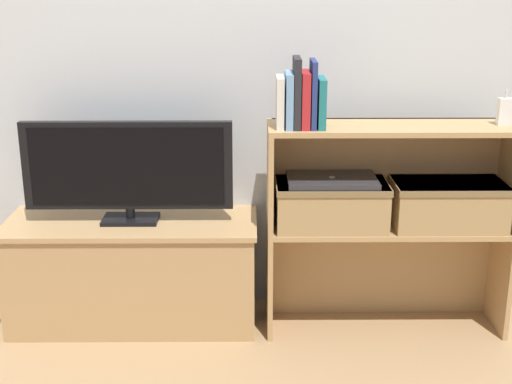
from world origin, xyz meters
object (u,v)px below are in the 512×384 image
book_ivory (280,102)px  storage_basket_right (448,202)px  tv_stand (134,271)px  book_navy (313,94)px  laptop (332,180)px  baby_monitor (504,111)px  book_charcoal (297,93)px  storage_basket_left (331,202)px  book_skyblue (289,100)px  book_teal (321,103)px  tv (128,168)px  book_crimson (305,99)px

book_ivory → storage_basket_right: 0.77m
tv_stand → book_navy: 1.03m
laptop → baby_monitor: bearing=1.3°
tv_stand → book_charcoal: bearing=-7.2°
book_navy → storage_basket_left: 0.43m
book_skyblue → storage_basket_right: bearing=1.4°
book_ivory → book_teal: size_ratio=1.02×
laptop → book_ivory: bearing=-175.6°
book_navy → storage_basket_left: book_navy is taller
book_ivory → book_skyblue: (0.03, 0.00, 0.01)m
storage_basket_right → laptop: bearing=180.0°
book_teal → baby_monitor: 0.70m
tv_stand → book_ivory: (0.59, -0.08, 0.71)m
baby_monitor → book_skyblue: bearing=-177.8°
storage_basket_left → storage_basket_right: same height
laptop → storage_basket_right: bearing=-0.0°
tv_stand → baby_monitor: 1.59m
tv_stand → book_charcoal: book_charcoal is taller
book_skyblue → book_charcoal: book_charcoal is taller
book_ivory → book_charcoal: bearing=0.0°
tv → book_navy: 0.78m
book_skyblue → laptop: book_skyblue is taller
book_ivory → book_navy: (0.12, 0.00, 0.03)m
tv_stand → book_crimson: (0.68, -0.08, 0.72)m
book_charcoal → storage_basket_left: (0.14, 0.02, -0.43)m
book_ivory → baby_monitor: (0.85, 0.03, -0.04)m
book_crimson → tv_stand: bearing=173.2°
book_ivory → book_charcoal: size_ratio=0.73×
book_ivory → storage_basket_right: bearing=1.4°
book_skyblue → book_navy: bearing=0.0°
book_ivory → book_skyblue: size_ratio=0.93×
book_crimson → book_navy: 0.04m
storage_basket_left → book_teal: bearing=-163.0°
storage_basket_right → book_ivory: bearing=-178.6°
baby_monitor → laptop: size_ratio=0.38×
tv_stand → book_crimson: book_crimson is taller
book_charcoal → laptop: book_charcoal is taller
book_crimson → storage_basket_left: bearing=8.1°
storage_basket_left → storage_basket_right: size_ratio=1.00×
tv → laptop: bearing=-4.6°
tv → book_ivory: (0.59, -0.08, 0.27)m
book_skyblue → baby_monitor: size_ratio=1.55×
baby_monitor → storage_basket_left: baby_monitor is taller
book_teal → tv: bearing=173.8°
tv → laptop: 0.80m
book_crimson → book_teal: size_ratio=1.13×
book_crimson → book_teal: 0.06m
storage_basket_right → laptop: size_ratio=1.26×
tv → book_crimson: book_crimson is taller
book_ivory → baby_monitor: bearing=2.1°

